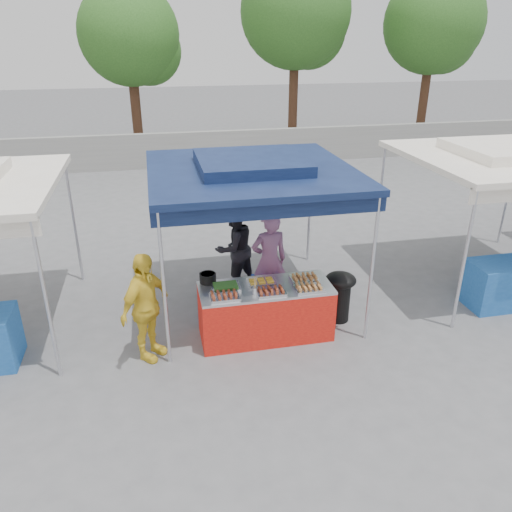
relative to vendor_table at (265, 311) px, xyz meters
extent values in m
plane|color=slate|center=(0.00, 0.10, -0.43)|extent=(80.00, 80.00, 0.00)
cube|color=gray|center=(0.00, 11.10, 0.17)|extent=(40.00, 0.25, 1.20)
cylinder|color=silver|center=(-1.50, -0.40, 0.72)|extent=(0.05, 0.05, 2.30)
cylinder|color=silver|center=(1.50, -0.40, 0.72)|extent=(0.05, 0.05, 2.30)
cylinder|color=silver|center=(-1.50, 2.60, 0.72)|extent=(0.05, 0.05, 2.30)
cylinder|color=silver|center=(1.50, 2.60, 0.72)|extent=(0.05, 0.05, 2.30)
cube|color=#111F46|center=(0.00, 1.10, 1.92)|extent=(3.20, 3.20, 0.10)
cube|color=#111F46|center=(0.00, 1.10, 2.05)|extent=(1.65, 1.65, 0.18)
cube|color=#111F46|center=(0.00, -0.40, 1.77)|extent=(3.20, 0.04, 0.25)
cylinder|color=silver|center=(-3.00, -0.40, 0.72)|extent=(0.05, 0.05, 2.30)
cylinder|color=silver|center=(-3.00, 2.60, 0.72)|extent=(0.05, 0.05, 2.30)
cylinder|color=silver|center=(3.00, -0.40, 0.72)|extent=(0.05, 0.05, 2.30)
cylinder|color=silver|center=(3.00, 2.60, 0.72)|extent=(0.05, 0.05, 2.30)
cylinder|color=silver|center=(6.00, 2.60, 0.72)|extent=(0.05, 0.05, 2.30)
cube|color=white|center=(4.50, 1.10, 1.92)|extent=(3.20, 3.20, 0.10)
cube|color=white|center=(4.50, 1.10, 2.05)|extent=(1.65, 1.65, 0.18)
cylinder|color=#462A1B|center=(-1.92, 13.11, 1.50)|extent=(0.36, 0.36, 3.85)
sphere|color=#316521|center=(-1.92, 13.11, 3.86)|extent=(3.52, 3.52, 3.52)
sphere|color=#316521|center=(-1.32, 13.31, 3.31)|extent=(2.42, 2.42, 2.42)
cylinder|color=#462A1B|center=(4.21, 13.46, 1.84)|extent=(0.36, 0.36, 4.54)
sphere|color=#316521|center=(4.21, 13.46, 4.63)|extent=(4.15, 4.15, 4.15)
sphere|color=#316521|center=(4.81, 13.66, 3.98)|extent=(2.85, 2.85, 2.85)
cylinder|color=#462A1B|center=(9.66, 13.00, 1.68)|extent=(0.36, 0.36, 4.20)
sphere|color=#316521|center=(9.66, 13.00, 4.26)|extent=(3.84, 3.84, 3.84)
sphere|color=#316521|center=(10.26, 13.20, 3.66)|extent=(2.64, 2.64, 2.64)
cube|color=red|center=(0.00, 0.00, -0.02)|extent=(2.00, 0.80, 0.81)
cube|color=silver|center=(0.00, 0.00, 0.40)|extent=(2.00, 0.80, 0.04)
cube|color=silver|center=(-0.66, -0.23, 0.45)|extent=(0.42, 0.30, 0.05)
cube|color=maroon|center=(-0.66, -0.23, 0.49)|extent=(0.35, 0.25, 0.02)
cube|color=silver|center=(0.02, -0.23, 0.45)|extent=(0.42, 0.30, 0.05)
cube|color=maroon|center=(0.02, -0.23, 0.49)|extent=(0.35, 0.25, 0.02)
cube|color=silver|center=(0.60, -0.24, 0.45)|extent=(0.42, 0.30, 0.05)
cube|color=#BD7C40|center=(0.60, -0.24, 0.49)|extent=(0.35, 0.25, 0.02)
cube|color=silver|center=(-0.60, 0.05, 0.45)|extent=(0.42, 0.30, 0.05)
cube|color=#2B5E20|center=(-0.60, 0.05, 0.49)|extent=(0.35, 0.25, 0.02)
cube|color=silver|center=(-0.04, 0.11, 0.45)|extent=(0.42, 0.30, 0.05)
cube|color=gold|center=(-0.04, 0.11, 0.49)|extent=(0.35, 0.25, 0.02)
cube|color=silver|center=(0.63, 0.08, 0.45)|extent=(0.42, 0.30, 0.05)
cube|color=#BD7C40|center=(0.63, 0.08, 0.49)|extent=(0.35, 0.25, 0.02)
cylinder|color=black|center=(-0.83, 0.33, 0.50)|extent=(0.25, 0.25, 0.15)
cylinder|color=silver|center=(-0.20, -0.18, 0.48)|extent=(0.08, 0.08, 0.10)
cylinder|color=black|center=(1.28, 0.21, -0.09)|extent=(0.35, 0.35, 0.68)
ellipsoid|color=black|center=(1.28, 0.21, 0.31)|extent=(0.50, 0.50, 0.23)
cube|color=#153CAF|center=(-0.55, 0.55, -0.29)|extent=(0.47, 0.33, 0.28)
cube|color=#153CAF|center=(0.21, 0.74, -0.26)|extent=(0.54, 0.38, 0.32)
cube|color=#153CAF|center=(0.21, 0.74, 0.05)|extent=(0.51, 0.35, 0.30)
imported|color=#945E89|center=(0.27, 0.89, 0.43)|extent=(0.66, 0.46, 1.70)
imported|color=black|center=(-0.20, 1.64, 0.39)|extent=(0.99, 0.92, 1.63)
imported|color=yellow|center=(-1.78, -0.20, 0.39)|extent=(0.91, 1.00, 1.63)
camera|label=1|loc=(-1.52, -6.47, 3.91)|focal=35.00mm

